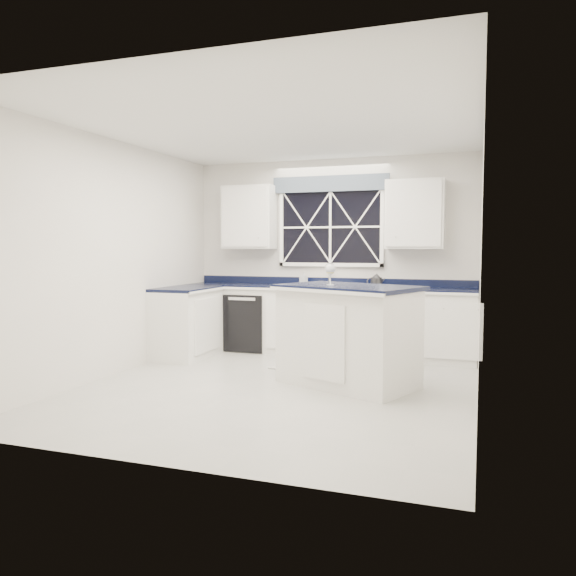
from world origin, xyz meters
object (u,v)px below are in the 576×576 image
at_px(dishwasher, 251,321).
at_px(wine_glass, 330,270).
at_px(faucet, 329,274).
at_px(kettle, 376,281).
at_px(soap_bottle, 304,278).
at_px(island, 348,335).

height_order(dishwasher, wine_glass, wine_glass).
distance_m(dishwasher, wine_glass, 2.42).
relative_size(faucet, wine_glass, 1.27).
xyz_separation_m(kettle, soap_bottle, (-1.03, 0.03, 0.01)).
bearing_deg(island, faucet, 133.50).
relative_size(dishwasher, kettle, 3.40).
relative_size(kettle, wine_glass, 1.02).
bearing_deg(dishwasher, island, -41.91).
relative_size(dishwasher, faucet, 2.72).
height_order(faucet, island, faucet).
distance_m(dishwasher, island, 2.40).
height_order(island, kettle, kettle).
bearing_deg(soap_bottle, kettle, -1.58).
bearing_deg(faucet, kettle, -8.80).
bearing_deg(dishwasher, kettle, 2.85).
distance_m(faucet, kettle, 0.69).
height_order(faucet, kettle, faucet).
relative_size(dishwasher, wine_glass, 3.45).
relative_size(island, soap_bottle, 8.63).
distance_m(kettle, soap_bottle, 1.03).
bearing_deg(wine_glass, dishwasher, 134.31).
xyz_separation_m(faucet, kettle, (0.68, -0.11, -0.08)).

